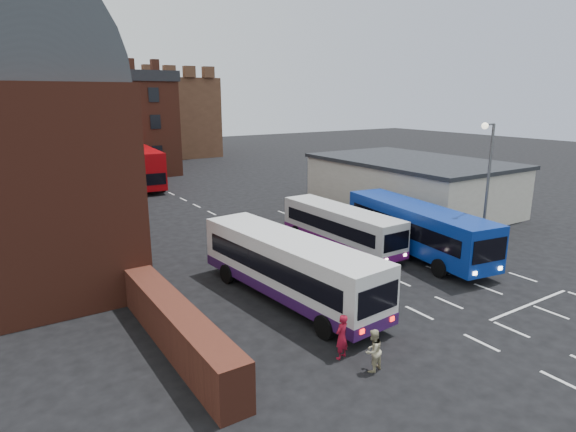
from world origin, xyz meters
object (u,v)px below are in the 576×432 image
bus_white_outbound (288,264)px  bus_white_inbound (341,225)px  bus_red_double (144,167)px  pedestrian_beige (373,351)px  bus_blue (416,226)px  street_lamp (487,179)px  pedestrian_red (342,337)px

bus_white_outbound → bus_white_inbound: (7.09, 4.85, -0.26)m
bus_white_outbound → bus_white_inbound: bus_white_outbound is taller
bus_red_double → pedestrian_beige: 39.16m
bus_white_outbound → bus_red_double: size_ratio=1.09×
bus_blue → pedestrian_beige: 13.66m
bus_red_double → pedestrian_beige: bus_red_double is taller
bus_white_inbound → pedestrian_beige: 14.13m
bus_white_outbound → street_lamp: (12.41, -1.50, 3.07)m
bus_white_outbound → street_lamp: size_ratio=1.40×
bus_white_inbound → pedestrian_beige: bus_white_inbound is taller
bus_white_inbound → street_lamp: size_ratio=1.18×
bus_blue → bus_red_double: bus_red_double is taller
pedestrian_beige → bus_white_inbound: bearing=-135.6°
bus_red_double → pedestrian_red: bearing=89.1°
bus_red_double → pedestrian_red: (-4.18, -37.70, -1.30)m
bus_red_double → street_lamp: size_ratio=1.29×
bus_blue → street_lamp: size_ratio=1.42×
bus_red_double → pedestrian_beige: size_ratio=6.64×
bus_white_outbound → pedestrian_beige: 6.92m
bus_red_double → bus_blue: bearing=108.5°
bus_white_inbound → bus_red_double: 27.64m
bus_white_inbound → pedestrian_red: bus_white_inbound is taller
bus_red_double → pedestrian_beige: bearing=89.9°
bus_red_double → street_lamp: 35.08m
bus_white_inbound → pedestrian_beige: size_ratio=6.12×
bus_white_outbound → pedestrian_red: 5.75m
bus_red_double → street_lamp: bearing=111.2°
bus_white_inbound → street_lamp: street_lamp is taller
pedestrian_beige → bus_blue: bearing=-154.8°
bus_white_inbound → bus_blue: bus_blue is taller
street_lamp → pedestrian_red: 14.81m
bus_white_outbound → bus_white_inbound: bearing=29.4°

